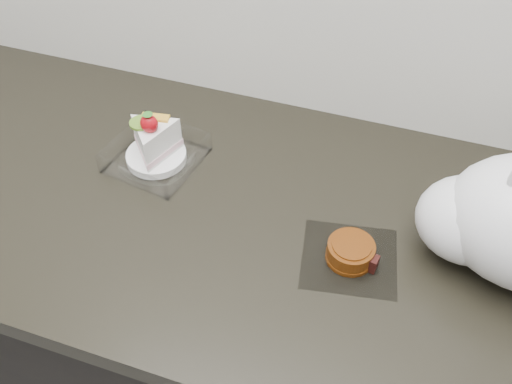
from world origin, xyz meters
The scene contains 3 objects.
counter centered at (0.00, 1.69, 0.45)m, with size 2.04×0.64×0.90m.
cake_tray centered at (-0.19, 1.76, 0.93)m, with size 0.17×0.17×0.12m.
mooncake_wrap centered at (0.20, 1.65, 0.91)m, with size 0.17×0.16×0.04m.
Camera 1 is at (0.24, 1.08, 1.63)m, focal length 40.00 mm.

